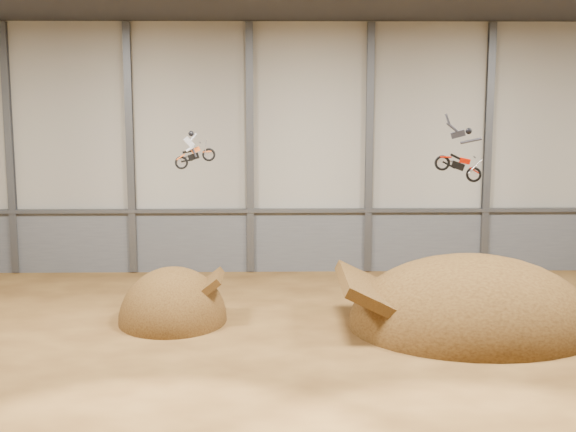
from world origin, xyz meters
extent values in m
plane|color=#503215|center=(0.00, 0.00, 0.00)|extent=(40.00, 40.00, 0.00)
cube|color=#A19C8E|center=(0.00, 15.00, 7.00)|extent=(40.00, 0.10, 14.00)
cube|color=#56595E|center=(0.00, 14.90, 1.75)|extent=(39.80, 0.18, 3.50)
cube|color=#47494F|center=(0.00, 14.75, 3.55)|extent=(39.80, 0.35, 0.20)
cube|color=#47494F|center=(-16.67, 14.80, 7.00)|extent=(0.40, 0.36, 13.90)
cube|color=#47494F|center=(-10.00, 14.80, 7.00)|extent=(0.40, 0.36, 13.90)
cube|color=#47494F|center=(-3.33, 14.80, 7.00)|extent=(0.40, 0.36, 13.90)
cube|color=#47494F|center=(3.33, 14.80, 7.00)|extent=(0.40, 0.36, 13.90)
cube|color=#47494F|center=(10.00, 14.80, 7.00)|extent=(0.40, 0.36, 13.90)
ellipsoid|color=#38230E|center=(-6.62, 5.33, 0.00)|extent=(4.89, 5.64, 4.89)
ellipsoid|color=#38230E|center=(6.75, 4.22, 0.00)|extent=(10.96, 9.70, 6.32)
camera|label=1|loc=(-2.07, -29.90, 10.68)|focal=50.00mm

